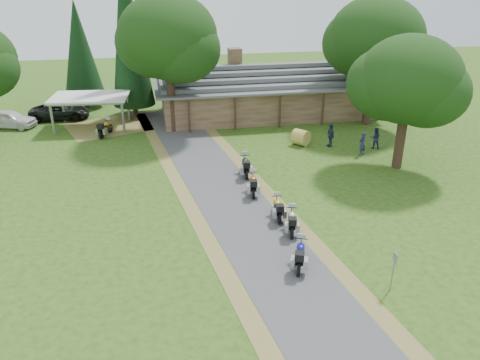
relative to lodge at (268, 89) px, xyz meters
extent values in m
plane|color=#284A14|center=(-6.00, -24.00, -2.45)|extent=(120.00, 120.00, 0.00)
plane|color=#464648|center=(-6.50, -20.00, -2.45)|extent=(51.95, 51.95, 0.00)
imported|color=white|center=(-23.58, 0.15, -1.47)|extent=(4.21, 6.37, 1.96)
imported|color=black|center=(-19.57, 1.95, -1.33)|extent=(2.62, 5.92, 2.25)
imported|color=navy|center=(4.33, -12.25, -1.40)|extent=(0.73, 0.65, 2.11)
imported|color=navy|center=(5.94, -11.08, -1.46)|extent=(0.65, 0.54, 1.98)
imported|color=navy|center=(2.64, -10.03, -1.37)|extent=(0.47, 0.63, 2.17)
cylinder|color=#A98F3E|center=(0.46, -9.22, -1.82)|extent=(1.70, 1.69, 1.25)
cone|color=black|center=(-12.63, 2.12, 5.01)|extent=(3.94, 3.94, 14.91)
cone|color=black|center=(-17.56, 6.06, 2.78)|extent=(4.01, 4.01, 10.47)
camera|label=1|loc=(-11.15, -43.16, 10.39)|focal=35.00mm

